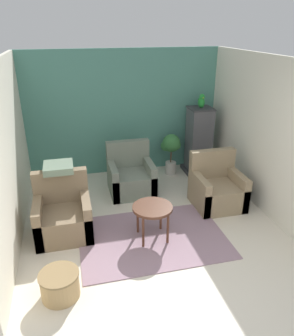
{
  "coord_description": "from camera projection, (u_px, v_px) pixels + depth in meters",
  "views": [
    {
      "loc": [
        -1.09,
        -2.51,
        2.87
      ],
      "look_at": [
        0.0,
        1.89,
        0.86
      ],
      "focal_mm": 35.0,
      "sensor_mm": 36.0,
      "label": 1
    }
  ],
  "objects": [
    {
      "name": "coffee_table",
      "position": [
        152.0,
        210.0,
        4.59
      ],
      "size": [
        0.57,
        0.57,
        0.53
      ],
      "color": "#512D1E",
      "rests_on": "ground_plane"
    },
    {
      "name": "armchair_middle",
      "position": [
        131.0,
        177.0,
        5.98
      ],
      "size": [
        0.79,
        0.75,
        0.91
      ],
      "color": "slate",
      "rests_on": "ground_plane"
    },
    {
      "name": "armchair_left",
      "position": [
        63.0,
        216.0,
        4.77
      ],
      "size": [
        0.79,
        0.75,
        0.91
      ],
      "color": "#7A664C",
      "rests_on": "ground_plane"
    },
    {
      "name": "ground_plane",
      "position": [
        188.0,
        306.0,
        3.63
      ],
      "size": [
        20.0,
        20.0,
        0.0
      ],
      "primitive_type": "plane",
      "color": "beige",
      "rests_on": "ground"
    },
    {
      "name": "birdcage",
      "position": [
        199.0,
        142.0,
        6.65
      ],
      "size": [
        0.55,
        0.55,
        1.36
      ],
      "color": "#353539",
      "rests_on": "ground_plane"
    },
    {
      "name": "wall_right",
      "position": [
        264.0,
        135.0,
        5.23
      ],
      "size": [
        0.06,
        3.78,
        2.45
      ],
      "color": "silver",
      "rests_on": "ground_plane"
    },
    {
      "name": "armchair_right",
      "position": [
        217.0,
        189.0,
        5.54
      ],
      "size": [
        0.79,
        0.75,
        0.91
      ],
      "color": "#8E7A5B",
      "rests_on": "ground_plane"
    },
    {
      "name": "throw_pillow",
      "position": [
        58.0,
        167.0,
        4.73
      ],
      "size": [
        0.42,
        0.42,
        0.1
      ],
      "color": "slate",
      "rests_on": "armchair_left"
    },
    {
      "name": "area_rug",
      "position": [
        152.0,
        237.0,
        4.78
      ],
      "size": [
        2.1,
        1.5,
        0.01
      ],
      "color": "gray",
      "rests_on": "ground_plane"
    },
    {
      "name": "potted_plant",
      "position": [
        171.0,
        148.0,
        6.59
      ],
      "size": [
        0.4,
        0.36,
        0.85
      ],
      "color": "beige",
      "rests_on": "ground_plane"
    },
    {
      "name": "wall_back_accent",
      "position": [
        124.0,
        113.0,
        6.51
      ],
      "size": [
        3.93,
        0.06,
        2.45
      ],
      "color": "#4C897A",
      "rests_on": "ground_plane"
    },
    {
      "name": "parrot",
      "position": [
        201.0,
        101.0,
        6.32
      ],
      "size": [
        0.13,
        0.23,
        0.27
      ],
      "color": "#1E842D",
      "rests_on": "birdcage"
    },
    {
      "name": "wall_left",
      "position": [
        7.0,
        157.0,
        4.38
      ],
      "size": [
        0.06,
        3.78,
        2.45
      ],
      "color": "silver",
      "rests_on": "ground_plane"
    },
    {
      "name": "wicker_basket",
      "position": [
        60.0,
        284.0,
        3.7
      ],
      "size": [
        0.45,
        0.45,
        0.32
      ],
      "color": "tan",
      "rests_on": "ground_plane"
    }
  ]
}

